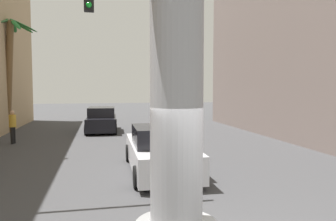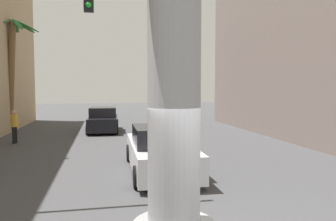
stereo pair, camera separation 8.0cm
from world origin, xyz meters
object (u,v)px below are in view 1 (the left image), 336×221
(palm_tree_far_left, at_px, (9,62))
(pedestrian_far_left, at_px, (13,124))
(car_lead, at_px, (160,151))
(car_far, at_px, (102,120))

(palm_tree_far_left, height_order, pedestrian_far_left, palm_tree_far_left)
(car_lead, height_order, pedestrian_far_left, pedestrian_far_left)
(car_far, distance_m, pedestrian_far_left, 5.76)
(car_far, distance_m, palm_tree_far_left, 6.71)
(palm_tree_far_left, xyz_separation_m, pedestrian_far_left, (1.17, -4.54, -3.44))
(car_lead, bearing_deg, car_far, 99.66)
(car_lead, height_order, palm_tree_far_left, palm_tree_far_left)
(car_lead, relative_size, palm_tree_far_left, 0.69)
(car_far, relative_size, palm_tree_far_left, 0.61)
(car_lead, relative_size, pedestrian_far_left, 2.95)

